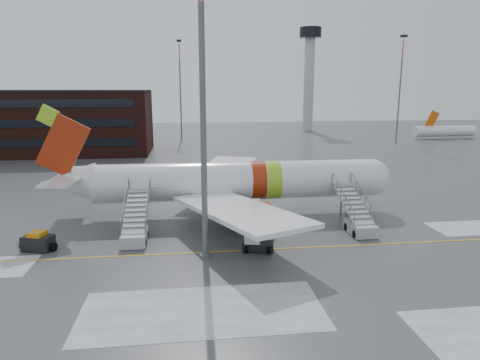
{
  "coord_description": "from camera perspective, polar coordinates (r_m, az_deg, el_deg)",
  "views": [
    {
      "loc": [
        -6.63,
        -32.61,
        12.57
      ],
      "look_at": [
        -1.71,
        6.98,
        4.0
      ],
      "focal_mm": 32.0,
      "sensor_mm": 36.0,
      "label": 1
    }
  ],
  "objects": [
    {
      "name": "ground",
      "position": [
        35.58,
        4.17,
        -8.6
      ],
      "size": [
        260.0,
        260.0,
        0.0
      ],
      "primitive_type": "plane",
      "color": "#494C4F",
      "rests_on": "ground"
    },
    {
      "name": "airliner",
      "position": [
        42.77,
        -1.59,
        -0.24
      ],
      "size": [
        35.03,
        32.97,
        11.18
      ],
      "color": "white",
      "rests_on": "ground"
    },
    {
      "name": "airstair_fwd",
      "position": [
        39.82,
        15.41,
        -5.12
      ],
      "size": [
        2.05,
        7.7,
        3.48
      ],
      "color": "#A5A7AD",
      "rests_on": "ground"
    },
    {
      "name": "airstair_aft",
      "position": [
        37.17,
        -13.78,
        -6.27
      ],
      "size": [
        2.05,
        7.7,
        3.48
      ],
      "color": "#AAACB1",
      "rests_on": "ground"
    },
    {
      "name": "pushback_tug",
      "position": [
        34.13,
        2.16,
        -8.4
      ],
      "size": [
        2.64,
        2.21,
        1.37
      ],
      "color": "black",
      "rests_on": "ground"
    },
    {
      "name": "baggage_tractor",
      "position": [
        37.74,
        -25.33,
        -7.51
      ],
      "size": [
        3.07,
        1.94,
        1.52
      ],
      "color": "black",
      "rests_on": "ground"
    },
    {
      "name": "light_mast_near",
      "position": [
        30.64,
        -5.0,
        11.0
      ],
      "size": [
        1.2,
        1.2,
        23.02
      ],
      "color": "#595B60",
      "rests_on": "ground"
    },
    {
      "name": "control_tower",
      "position": [
        132.91,
        9.23,
        14.64
      ],
      "size": [
        6.4,
        6.4,
        30.0
      ],
      "color": "#B2B5BA",
      "rests_on": "ground"
    },
    {
      "name": "light_mast_far_ne",
      "position": [
        106.39,
        20.59,
        12.05
      ],
      "size": [
        1.2,
        1.2,
        24.25
      ],
      "color": "#595B60",
      "rests_on": "ground"
    },
    {
      "name": "light_mast_far_n",
      "position": [
        110.63,
        -7.98,
        12.66
      ],
      "size": [
        1.2,
        1.2,
        24.25
      ],
      "color": "#595B60",
      "rests_on": "ground"
    },
    {
      "name": "distant_aircraft",
      "position": [
        119.46,
        28.43,
        4.62
      ],
      "size": [
        35.0,
        18.0,
        8.0
      ],
      "primitive_type": null,
      "color": "#D8590C",
      "rests_on": "ground"
    }
  ]
}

